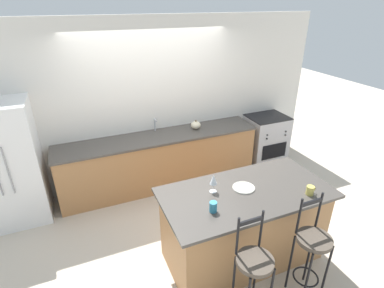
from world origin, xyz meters
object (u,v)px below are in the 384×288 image
(wine_glass, at_px, (213,180))
(bar_stool_far, at_px, (311,248))
(bar_stool_near, at_px, (253,270))
(dinner_plate, at_px, (244,188))
(refrigerator, at_px, (8,165))
(coffee_mug, at_px, (310,190))
(oven_range, at_px, (265,139))
(pumpkin_decoration, at_px, (196,125))
(tumbler_cup, at_px, (213,207))

(wine_glass, bearing_deg, bar_stool_far, -50.99)
(bar_stool_near, relative_size, dinner_plate, 4.73)
(bar_stool_far, bearing_deg, refrigerator, 138.20)
(bar_stool_far, height_order, dinner_plate, bar_stool_far)
(refrigerator, distance_m, coffee_mug, 3.88)
(bar_stool_near, relative_size, coffee_mug, 10.08)
(refrigerator, bearing_deg, oven_range, 0.65)
(oven_range, distance_m, dinner_plate, 2.58)
(refrigerator, xyz_separation_m, oven_range, (4.27, 0.05, -0.41))
(refrigerator, distance_m, bar_stool_near, 3.44)
(oven_range, xyz_separation_m, bar_stool_near, (-2.04, -2.66, 0.17))
(bar_stool_near, height_order, wine_glass, bar_stool_near)
(oven_range, xyz_separation_m, bar_stool_far, (-1.35, -2.66, 0.17))
(oven_range, distance_m, coffee_mug, 2.57)
(refrigerator, bearing_deg, coffee_mug, -34.82)
(bar_stool_far, relative_size, dinner_plate, 4.73)
(coffee_mug, xyz_separation_m, pumpkin_decoration, (-0.37, 2.29, -0.04))
(dinner_plate, distance_m, pumpkin_decoration, 1.93)
(oven_range, bearing_deg, pumpkin_decoration, 178.77)
(oven_range, distance_m, tumbler_cup, 3.10)
(refrigerator, relative_size, bar_stool_near, 1.46)
(coffee_mug, bearing_deg, dinner_plate, 147.82)
(dinner_plate, relative_size, tumbler_cup, 2.26)
(refrigerator, distance_m, bar_stool_far, 3.92)
(wine_glass, xyz_separation_m, coffee_mug, (0.96, -0.46, -0.10))
(bar_stool_near, height_order, pumpkin_decoration, bar_stool_near)
(dinner_plate, relative_size, pumpkin_decoration, 1.54)
(dinner_plate, distance_m, tumbler_cup, 0.56)
(refrigerator, distance_m, tumbler_cup, 2.93)
(bar_stool_near, distance_m, bar_stool_far, 0.69)
(coffee_mug, bearing_deg, bar_stool_near, -157.38)
(tumbler_cup, bearing_deg, pumpkin_decoration, 70.85)
(refrigerator, height_order, dinner_plate, refrigerator)
(oven_range, bearing_deg, dinner_plate, -131.89)
(coffee_mug, bearing_deg, tumbler_cup, 172.38)
(dinner_plate, bearing_deg, pumpkin_decoration, 82.83)
(coffee_mug, bearing_deg, pumpkin_decoration, 99.04)
(refrigerator, height_order, pumpkin_decoration, refrigerator)
(oven_range, bearing_deg, refrigerator, -179.35)
(bar_stool_far, bearing_deg, coffee_mug, 56.37)
(refrigerator, height_order, wine_glass, refrigerator)
(bar_stool_near, relative_size, wine_glass, 5.45)
(dinner_plate, bearing_deg, coffee_mug, -32.18)
(oven_range, bearing_deg, tumbler_cup, -136.04)
(oven_range, height_order, wine_glass, wine_glass)
(wine_glass, relative_size, coffee_mug, 1.85)
(bar_stool_far, relative_size, tumbler_cup, 10.69)
(refrigerator, height_order, bar_stool_far, refrigerator)
(refrigerator, bearing_deg, pumpkin_decoration, 1.62)
(oven_range, relative_size, bar_stool_near, 0.78)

